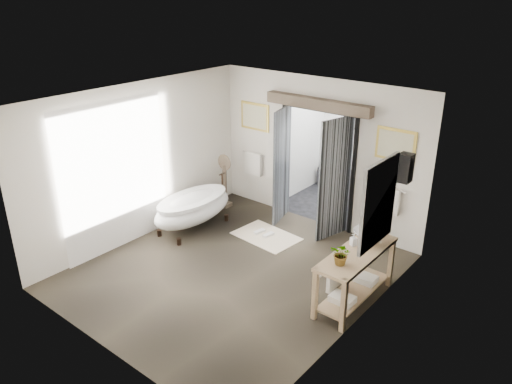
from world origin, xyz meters
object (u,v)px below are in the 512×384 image
clawfoot_tub (193,208)px  basin (369,236)px  vanity (354,272)px  rug (266,236)px

clawfoot_tub → basin: (3.60, 0.23, 0.49)m
clawfoot_tub → vanity: 3.62m
vanity → rug: bearing=160.2°
clawfoot_tub → vanity: (3.61, -0.21, 0.06)m
clawfoot_tub → rug: size_ratio=1.54×
clawfoot_tub → basin: basin is taller
vanity → rug: 2.48m
vanity → rug: size_ratio=1.33×
clawfoot_tub → rug: bearing=24.9°
rug → basin: 2.49m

